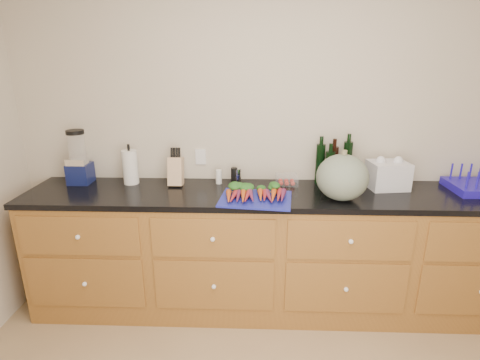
{
  "coord_description": "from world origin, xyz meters",
  "views": [
    {
      "loc": [
        -0.19,
        -1.23,
        1.84
      ],
      "look_at": [
        -0.28,
        1.2,
        1.06
      ],
      "focal_mm": 28.0,
      "sensor_mm": 36.0,
      "label": 1
    }
  ],
  "objects_px": {
    "squash": "(342,177)",
    "paper_towel": "(130,167)",
    "knife_block": "(176,171)",
    "cutting_board": "(256,199)",
    "tomato_box": "(287,180)",
    "blender_appliance": "(79,160)",
    "carrots": "(256,193)"
  },
  "relations": [
    {
      "from": "squash",
      "to": "paper_towel",
      "type": "height_order",
      "value": "squash"
    },
    {
      "from": "knife_block",
      "to": "cutting_board",
      "type": "bearing_deg",
      "value": -26.64
    },
    {
      "from": "paper_towel",
      "to": "tomato_box",
      "type": "height_order",
      "value": "paper_towel"
    },
    {
      "from": "squash",
      "to": "paper_towel",
      "type": "distance_m",
      "value": 1.55
    },
    {
      "from": "knife_block",
      "to": "paper_towel",
      "type": "bearing_deg",
      "value": 176.73
    },
    {
      "from": "cutting_board",
      "to": "knife_block",
      "type": "height_order",
      "value": "knife_block"
    },
    {
      "from": "paper_towel",
      "to": "squash",
      "type": "bearing_deg",
      "value": -10.72
    },
    {
      "from": "paper_towel",
      "to": "knife_block",
      "type": "xyz_separation_m",
      "value": [
        0.35,
        -0.02,
        -0.02
      ]
    },
    {
      "from": "knife_block",
      "to": "tomato_box",
      "type": "height_order",
      "value": "knife_block"
    },
    {
      "from": "squash",
      "to": "tomato_box",
      "type": "xyz_separation_m",
      "value": [
        -0.34,
        0.3,
        -0.12
      ]
    },
    {
      "from": "squash",
      "to": "blender_appliance",
      "type": "bearing_deg",
      "value": 171.49
    },
    {
      "from": "cutting_board",
      "to": "paper_towel",
      "type": "xyz_separation_m",
      "value": [
        -0.95,
        0.32,
        0.12
      ]
    },
    {
      "from": "squash",
      "to": "paper_towel",
      "type": "bearing_deg",
      "value": 169.28
    },
    {
      "from": "cutting_board",
      "to": "carrots",
      "type": "distance_m",
      "value": 0.05
    },
    {
      "from": "knife_block",
      "to": "tomato_box",
      "type": "bearing_deg",
      "value": 2.06
    },
    {
      "from": "cutting_board",
      "to": "carrots",
      "type": "xyz_separation_m",
      "value": [
        -0.0,
        0.04,
        0.03
      ]
    },
    {
      "from": "cutting_board",
      "to": "tomato_box",
      "type": "height_order",
      "value": "tomato_box"
    },
    {
      "from": "squash",
      "to": "cutting_board",
      "type": "bearing_deg",
      "value": -176.86
    },
    {
      "from": "carrots",
      "to": "blender_appliance",
      "type": "bearing_deg",
      "value": 168.22
    },
    {
      "from": "squash",
      "to": "paper_towel",
      "type": "relative_size",
      "value": 1.34
    },
    {
      "from": "paper_towel",
      "to": "tomato_box",
      "type": "relative_size",
      "value": 1.56
    },
    {
      "from": "carrots",
      "to": "knife_block",
      "type": "distance_m",
      "value": 0.66
    },
    {
      "from": "cutting_board",
      "to": "tomato_box",
      "type": "xyz_separation_m",
      "value": [
        0.24,
        0.33,
        0.03
      ]
    },
    {
      "from": "knife_block",
      "to": "carrots",
      "type": "bearing_deg",
      "value": -23.59
    },
    {
      "from": "squash",
      "to": "tomato_box",
      "type": "bearing_deg",
      "value": 138.75
    },
    {
      "from": "blender_appliance",
      "to": "tomato_box",
      "type": "height_order",
      "value": "blender_appliance"
    },
    {
      "from": "squash",
      "to": "blender_appliance",
      "type": "distance_m",
      "value": 1.93
    },
    {
      "from": "knife_block",
      "to": "blender_appliance",
      "type": "bearing_deg",
      "value": 178.62
    },
    {
      "from": "cutting_board",
      "to": "squash",
      "type": "bearing_deg",
      "value": 3.14
    },
    {
      "from": "paper_towel",
      "to": "knife_block",
      "type": "distance_m",
      "value": 0.35
    },
    {
      "from": "blender_appliance",
      "to": "tomato_box",
      "type": "xyz_separation_m",
      "value": [
        1.57,
        0.01,
        -0.14
      ]
    },
    {
      "from": "blender_appliance",
      "to": "tomato_box",
      "type": "distance_m",
      "value": 1.58
    }
  ]
}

